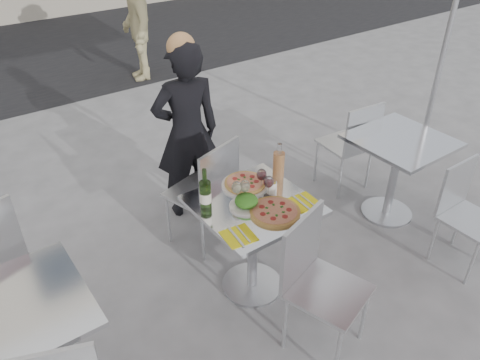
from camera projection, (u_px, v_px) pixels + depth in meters
ground at (252, 285)px, 3.44m from camera, size 80.00×80.00×0.00m
street_asphalt at (19, 54)px, 7.85m from camera, size 24.00×5.00×0.00m
main_table at (253, 228)px, 3.15m from camera, size 0.72×0.72×0.75m
side_table_left at (22, 336)px, 2.41m from camera, size 0.72×0.72×0.75m
side_table_right at (397, 161)px, 3.88m from camera, size 0.72×0.72×0.75m
chair_far at (209, 187)px, 3.53m from camera, size 0.54×0.54×0.94m
chair_near at (316, 274)px, 2.77m from camera, size 0.53×0.54×0.92m
side_chair_rfar at (353, 140)px, 4.21m from camera, size 0.44×0.45×0.89m
side_chair_rnear at (464, 207)px, 3.43m from camera, size 0.38×0.39×0.83m
woman_diner at (187, 133)px, 3.81m from camera, size 0.62×0.48×1.53m
pedestrian_b at (133, 20)px, 6.47m from camera, size 0.86×1.20×1.68m
pizza_near at (275, 211)px, 2.94m from camera, size 0.32×0.32×0.02m
pizza_far at (245, 184)px, 3.19m from camera, size 0.32×0.32×0.03m
salad_plate at (246, 202)px, 2.98m from camera, size 0.22×0.22×0.09m
wine_bottle at (205, 194)px, 2.92m from camera, size 0.07×0.08×0.29m
carafe at (279, 166)px, 3.19m from camera, size 0.08×0.08×0.29m
sugar_shaker at (272, 187)px, 3.09m from camera, size 0.06×0.06×0.11m
wineglass_white_a at (237, 188)px, 2.98m from camera, size 0.07×0.07×0.16m
wineglass_white_b at (245, 187)px, 2.99m from camera, size 0.07×0.07×0.16m
wineglass_red_a at (269, 183)px, 3.03m from camera, size 0.07×0.07×0.16m
wineglass_red_b at (262, 175)px, 3.11m from camera, size 0.07×0.07×0.16m
napkin_left at (239, 236)px, 2.75m from camera, size 0.20×0.20×0.01m
napkin_right at (304, 202)px, 3.04m from camera, size 0.19×0.20×0.01m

